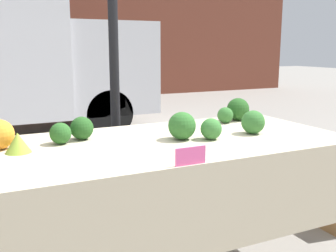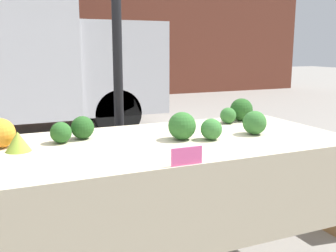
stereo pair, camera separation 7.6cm
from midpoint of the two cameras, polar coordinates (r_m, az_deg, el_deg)
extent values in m
cylinder|color=black|center=(2.90, -8.69, 12.33)|extent=(0.07, 0.07, 2.73)
cube|color=silver|center=(6.60, -9.99, 8.50)|extent=(1.34, 1.75, 1.37)
cylinder|color=black|center=(5.90, -9.01, 1.84)|extent=(0.71, 0.22, 0.71)
cylinder|color=black|center=(7.36, -12.44, 3.58)|extent=(0.71, 0.22, 0.71)
cube|color=beige|center=(2.24, -0.98, -2.38)|extent=(2.06, 0.99, 0.03)
cube|color=beige|center=(1.90, 5.34, -12.40)|extent=(2.06, 0.01, 0.44)
cylinder|color=black|center=(3.20, 11.73, -5.80)|extent=(0.05, 0.05, 0.76)
cone|color=#93B238|center=(2.11, -21.93, -2.27)|extent=(0.13, 0.13, 0.10)
sphere|color=#336B2D|center=(2.43, 11.36, 0.55)|extent=(0.14, 0.14, 0.14)
sphere|color=#2D6628|center=(2.23, 1.06, 0.03)|extent=(0.16, 0.16, 0.16)
sphere|color=#387533|center=(2.24, 5.32, -0.42)|extent=(0.12, 0.12, 0.12)
sphere|color=#23511E|center=(2.29, -13.34, -0.31)|extent=(0.13, 0.13, 0.13)
sphere|color=#336B2D|center=(2.75, 7.53, 1.57)|extent=(0.11, 0.11, 0.11)
sphere|color=#23511E|center=(2.86, 9.37, 2.42)|extent=(0.16, 0.16, 0.16)
sphere|color=#285B23|center=(2.22, -16.30, -1.04)|extent=(0.12, 0.12, 0.12)
cube|color=#F45B9E|center=(1.76, 2.05, -4.36)|extent=(0.15, 0.01, 0.08)
camera|label=1|loc=(0.04, -90.99, -0.20)|focal=42.00mm
camera|label=2|loc=(0.04, 89.01, 0.20)|focal=42.00mm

